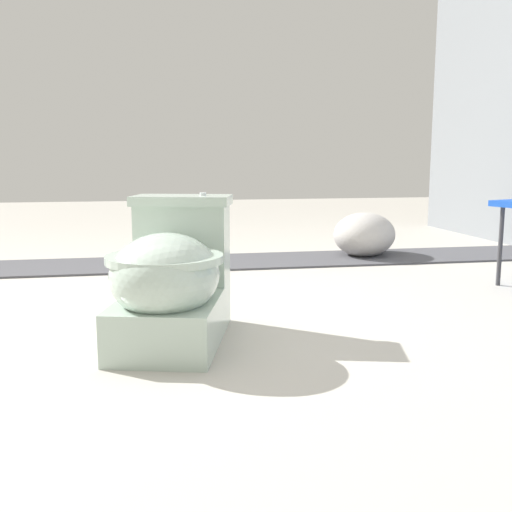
# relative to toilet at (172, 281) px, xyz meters

# --- Properties ---
(ground_plane) EXTENTS (14.00, 14.00, 0.00)m
(ground_plane) POSITION_rel_toilet_xyz_m (-0.29, -0.17, -0.22)
(ground_plane) COLOR #B7B2A8
(gravel_strip) EXTENTS (0.56, 8.00, 0.01)m
(gravel_strip) POSITION_rel_toilet_xyz_m (-1.59, 0.33, -0.21)
(gravel_strip) COLOR #4C4C51
(gravel_strip) RESTS_ON ground
(toilet) EXTENTS (0.70, 0.52, 0.52)m
(toilet) POSITION_rel_toilet_xyz_m (0.00, 0.00, 0.00)
(toilet) COLOR #B2C6B7
(toilet) RESTS_ON ground
(boulder_near) EXTENTS (0.63, 0.61, 0.29)m
(boulder_near) POSITION_rel_toilet_xyz_m (-1.67, 1.34, -0.07)
(boulder_near) COLOR #B7B2AD
(boulder_near) RESTS_ON ground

